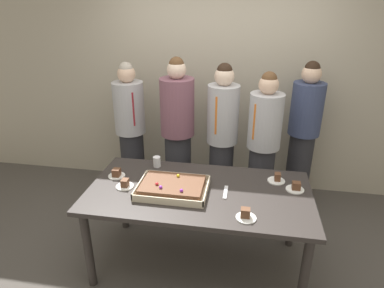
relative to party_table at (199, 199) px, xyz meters
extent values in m
plane|color=#4C4742|center=(0.00, 0.00, -0.69)|extent=(12.00, 12.00, 0.00)
cube|color=#B2A893|center=(0.00, 1.60, 0.81)|extent=(8.00, 0.12, 3.00)
cube|color=#2D2826|center=(0.00, 0.00, 0.07)|extent=(1.86, 0.96, 0.04)
cylinder|color=#2D2826|center=(-0.85, -0.40, -0.32)|extent=(0.07, 0.07, 0.74)
cylinder|color=#2D2826|center=(0.85, -0.40, -0.32)|extent=(0.07, 0.07, 0.74)
cylinder|color=#2D2826|center=(-0.85, 0.40, -0.32)|extent=(0.07, 0.07, 0.74)
cylinder|color=#2D2826|center=(0.85, 0.40, -0.32)|extent=(0.07, 0.07, 0.74)
cube|color=beige|center=(-0.21, -0.05, 0.09)|extent=(0.57, 0.43, 0.01)
cube|color=beige|center=(-0.21, -0.26, 0.12)|extent=(0.57, 0.01, 0.05)
cube|color=beige|center=(-0.21, 0.16, 0.12)|extent=(0.57, 0.01, 0.05)
cube|color=beige|center=(-0.49, -0.05, 0.12)|extent=(0.01, 0.43, 0.05)
cube|color=beige|center=(0.07, -0.05, 0.12)|extent=(0.01, 0.43, 0.05)
cube|color=brown|center=(-0.21, -0.05, 0.13)|extent=(0.50, 0.36, 0.07)
sphere|color=red|center=(-0.33, -0.11, 0.17)|extent=(0.03, 0.03, 0.03)
sphere|color=yellow|center=(-0.19, 0.06, 0.17)|extent=(0.03, 0.03, 0.03)
sphere|color=purple|center=(-0.11, -0.17, 0.17)|extent=(0.03, 0.03, 0.03)
sphere|color=purple|center=(-0.29, -0.15, 0.17)|extent=(0.03, 0.03, 0.03)
cylinder|color=white|center=(-0.63, -0.05, 0.09)|extent=(0.15, 0.15, 0.01)
cube|color=brown|center=(-0.62, -0.06, 0.13)|extent=(0.06, 0.07, 0.06)
cylinder|color=white|center=(0.64, 0.26, 0.09)|extent=(0.15, 0.15, 0.01)
cube|color=brown|center=(0.65, 0.27, 0.13)|extent=(0.05, 0.06, 0.07)
cylinder|color=white|center=(-0.77, 0.11, 0.09)|extent=(0.15, 0.15, 0.01)
cube|color=brown|center=(-0.76, 0.10, 0.13)|extent=(0.06, 0.07, 0.07)
cylinder|color=white|center=(0.79, 0.14, 0.09)|extent=(0.15, 0.15, 0.01)
cube|color=brown|center=(0.80, 0.14, 0.13)|extent=(0.07, 0.06, 0.06)
cylinder|color=white|center=(0.40, -0.33, 0.09)|extent=(0.15, 0.15, 0.01)
cube|color=brown|center=(0.39, -0.32, 0.13)|extent=(0.07, 0.06, 0.07)
cylinder|color=white|center=(-0.46, 0.36, 0.14)|extent=(0.07, 0.07, 0.10)
cube|color=silver|center=(0.22, 0.00, 0.09)|extent=(0.03, 0.20, 0.01)
cylinder|color=#28282D|center=(0.54, 0.86, -0.27)|extent=(0.27, 0.27, 0.84)
cylinder|color=#B2B2B7|center=(0.54, 0.86, 0.43)|extent=(0.34, 0.34, 0.56)
cube|color=orange|center=(0.44, 0.74, 0.46)|extent=(0.04, 0.02, 0.36)
sphere|color=beige|center=(0.54, 0.86, 0.80)|extent=(0.19, 0.19, 0.19)
sphere|color=brown|center=(0.54, 0.86, 0.85)|extent=(0.15, 0.15, 0.15)
cylinder|color=#28282D|center=(0.10, 0.95, -0.28)|extent=(0.27, 0.27, 0.82)
cylinder|color=#B2B2B7|center=(0.10, 0.95, 0.44)|extent=(0.33, 0.33, 0.62)
cube|color=orange|center=(0.06, 0.80, 0.47)|extent=(0.04, 0.02, 0.40)
sphere|color=beige|center=(0.10, 0.95, 0.84)|extent=(0.20, 0.20, 0.20)
sphere|color=black|center=(0.10, 0.95, 0.90)|extent=(0.16, 0.16, 0.16)
cylinder|color=#28282D|center=(-0.38, 0.95, -0.25)|extent=(0.29, 0.29, 0.88)
cylinder|color=#7A4C5B|center=(-0.38, 0.95, 0.50)|extent=(0.37, 0.37, 0.61)
sphere|color=beige|center=(-0.38, 0.95, 0.89)|extent=(0.20, 0.20, 0.20)
sphere|color=brown|center=(-0.38, 0.95, 0.95)|extent=(0.15, 0.15, 0.15)
cylinder|color=#28282D|center=(-0.98, 1.11, -0.29)|extent=(0.28, 0.28, 0.80)
cylinder|color=#B2B2B7|center=(-0.98, 1.11, 0.41)|extent=(0.35, 0.35, 0.60)
cube|color=maroon|center=(-0.89, 0.97, 0.44)|extent=(0.04, 0.02, 0.38)
sphere|color=beige|center=(-0.98, 1.11, 0.80)|extent=(0.20, 0.20, 0.20)
sphere|color=#B2A899|center=(-0.98, 1.11, 0.85)|extent=(0.16, 0.16, 0.16)
cylinder|color=#28282D|center=(0.98, 1.21, -0.25)|extent=(0.27, 0.27, 0.87)
cylinder|color=#384266|center=(0.98, 1.21, 0.47)|extent=(0.34, 0.34, 0.57)
sphere|color=beige|center=(0.98, 1.21, 0.84)|extent=(0.20, 0.20, 0.20)
sphere|color=black|center=(0.98, 1.21, 0.90)|extent=(0.16, 0.16, 0.16)
camera|label=1|loc=(0.35, -2.37, 1.55)|focal=31.22mm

